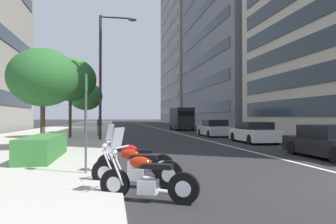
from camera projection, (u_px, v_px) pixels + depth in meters
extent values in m
cube|color=#B2ADA3|center=(68.00, 131.00, 34.84)|extent=(160.00, 10.03, 0.15)
cube|color=silver|center=(162.00, 129.00, 41.83)|extent=(110.00, 0.16, 0.01)
cylinder|color=black|center=(115.00, 184.00, 6.39)|extent=(0.39, 0.61, 0.62)
cylinder|color=silver|center=(115.00, 184.00, 6.39)|extent=(0.26, 0.34, 0.31)
cylinder|color=black|center=(184.00, 188.00, 5.98)|extent=(0.39, 0.61, 0.62)
cylinder|color=silver|center=(184.00, 188.00, 5.98)|extent=(0.26, 0.34, 0.31)
cube|color=silver|center=(148.00, 187.00, 6.18)|extent=(0.40, 0.46, 0.28)
cube|color=black|center=(157.00, 166.00, 6.14)|extent=(0.49, 0.67, 0.10)
ellipsoid|color=#991E0A|center=(140.00, 163.00, 6.24)|extent=(0.42, 0.52, 0.24)
cylinder|color=silver|center=(117.00, 170.00, 6.31)|extent=(0.18, 0.30, 0.64)
cylinder|color=silver|center=(120.00, 168.00, 6.44)|extent=(0.18, 0.30, 0.64)
cylinder|color=silver|center=(122.00, 147.00, 6.36)|extent=(0.55, 0.30, 0.04)
sphere|color=silver|center=(114.00, 153.00, 6.41)|extent=(0.14, 0.14, 0.14)
cube|color=#B2BCC6|center=(118.00, 138.00, 6.39)|extent=(0.45, 0.31, 0.44)
cylinder|color=silver|center=(164.00, 192.00, 6.24)|extent=(0.39, 0.65, 0.16)
cylinder|color=black|center=(105.00, 173.00, 7.55)|extent=(0.34, 0.66, 0.66)
cylinder|color=silver|center=(105.00, 173.00, 7.55)|extent=(0.24, 0.36, 0.33)
cylinder|color=black|center=(169.00, 175.00, 7.28)|extent=(0.34, 0.66, 0.66)
cylinder|color=silver|center=(169.00, 175.00, 7.28)|extent=(0.24, 0.36, 0.33)
cube|color=silver|center=(137.00, 174.00, 7.42)|extent=(0.38, 0.45, 0.28)
cube|color=black|center=(144.00, 157.00, 7.39)|extent=(0.43, 0.68, 0.10)
ellipsoid|color=#991E0A|center=(130.00, 154.00, 7.45)|extent=(0.38, 0.51, 0.24)
cylinder|color=silver|center=(107.00, 160.00, 7.47)|extent=(0.15, 0.31, 0.64)
cylinder|color=silver|center=(109.00, 160.00, 7.61)|extent=(0.15, 0.31, 0.64)
cylinder|color=silver|center=(112.00, 141.00, 7.54)|extent=(0.58, 0.24, 0.04)
sphere|color=silver|center=(104.00, 146.00, 7.57)|extent=(0.14, 0.14, 0.14)
cylinder|color=silver|center=(149.00, 178.00, 7.51)|extent=(0.32, 0.67, 0.16)
cylinder|color=black|center=(108.00, 165.00, 8.78)|extent=(0.31, 0.66, 0.65)
cylinder|color=silver|center=(108.00, 165.00, 8.78)|extent=(0.22, 0.35, 0.32)
cylinder|color=black|center=(163.00, 166.00, 8.59)|extent=(0.31, 0.66, 0.65)
cylinder|color=silver|center=(163.00, 166.00, 8.59)|extent=(0.22, 0.35, 0.32)
cube|color=silver|center=(135.00, 166.00, 8.69)|extent=(0.36, 0.44, 0.28)
cube|color=black|center=(141.00, 151.00, 8.67)|extent=(0.40, 0.68, 0.10)
ellipsoid|color=#AD1116|center=(129.00, 149.00, 8.71)|extent=(0.37, 0.51, 0.24)
cylinder|color=silver|center=(110.00, 155.00, 8.71)|extent=(0.14, 0.32, 0.64)
cylinder|color=silver|center=(112.00, 154.00, 8.84)|extent=(0.14, 0.32, 0.64)
cylinder|color=silver|center=(114.00, 138.00, 8.77)|extent=(0.58, 0.21, 0.04)
sphere|color=silver|center=(107.00, 142.00, 8.79)|extent=(0.14, 0.14, 0.14)
cube|color=#B2BCC6|center=(110.00, 132.00, 8.79)|extent=(0.46, 0.25, 0.44)
cylinder|color=silver|center=(146.00, 170.00, 8.79)|extent=(0.29, 0.68, 0.16)
cube|color=black|center=(331.00, 146.00, 12.61)|extent=(4.40, 1.95, 0.67)
cube|color=black|center=(330.00, 132.00, 12.70)|extent=(2.14, 1.75, 0.53)
cylinder|color=black|center=(292.00, 148.00, 13.90)|extent=(0.63, 0.23, 0.62)
cylinder|color=black|center=(326.00, 147.00, 14.16)|extent=(0.63, 0.23, 0.62)
cube|color=silver|center=(254.00, 135.00, 20.38)|extent=(4.37, 2.01, 0.74)
cube|color=black|center=(254.00, 126.00, 20.29)|extent=(2.25, 1.79, 0.47)
cylinder|color=black|center=(234.00, 137.00, 21.66)|extent=(0.63, 0.24, 0.62)
cylinder|color=black|center=(257.00, 136.00, 21.91)|extent=(0.63, 0.24, 0.62)
cylinder|color=black|center=(250.00, 140.00, 18.85)|extent=(0.63, 0.24, 0.62)
cylinder|color=black|center=(277.00, 139.00, 19.10)|extent=(0.63, 0.24, 0.62)
cube|color=#B7B7BC|center=(214.00, 130.00, 26.89)|extent=(4.15, 1.87, 0.75)
cube|color=black|center=(215.00, 123.00, 26.70)|extent=(2.14, 1.72, 0.55)
cylinder|color=black|center=(200.00, 132.00, 28.08)|extent=(0.62, 0.22, 0.62)
cylinder|color=black|center=(218.00, 132.00, 28.38)|extent=(0.62, 0.22, 0.62)
cylinder|color=black|center=(209.00, 134.00, 25.39)|extent=(0.62, 0.22, 0.62)
cylinder|color=black|center=(229.00, 133.00, 25.69)|extent=(0.62, 0.22, 0.62)
cube|color=black|center=(181.00, 118.00, 39.57)|extent=(6.00, 2.31, 2.59)
cube|color=black|center=(186.00, 114.00, 36.66)|extent=(0.10, 1.78, 0.56)
cylinder|color=black|center=(171.00, 127.00, 41.40)|extent=(0.73, 0.28, 0.72)
cylinder|color=black|center=(186.00, 127.00, 41.69)|extent=(0.73, 0.28, 0.72)
cylinder|color=black|center=(177.00, 128.00, 37.41)|extent=(0.73, 0.28, 0.72)
cylinder|color=black|center=(192.00, 128.00, 37.70)|extent=(0.73, 0.28, 0.72)
cylinder|color=#47494C|center=(86.00, 123.00, 8.51)|extent=(0.06, 0.06, 2.73)
cube|color=#1E8C33|center=(87.00, 83.00, 8.53)|extent=(0.32, 0.02, 0.40)
cylinder|color=#232326|center=(100.00, 77.00, 21.11)|extent=(0.18, 0.18, 8.48)
cylinder|color=#232326|center=(117.00, 18.00, 21.36)|extent=(0.10, 2.16, 0.10)
ellipsoid|color=slate|center=(132.00, 20.00, 21.56)|extent=(0.44, 0.60, 0.20)
cube|color=#B21E23|center=(100.00, 80.00, 20.76)|extent=(0.56, 0.03, 1.10)
cube|color=#B21E23|center=(100.00, 81.00, 21.45)|extent=(0.56, 0.03, 1.10)
cube|color=#337033|center=(43.00, 147.00, 11.54)|extent=(4.23, 1.10, 0.83)
cylinder|color=#473323|center=(43.00, 126.00, 14.83)|extent=(0.22, 0.22, 2.20)
ellipsoid|color=#265B28|center=(43.00, 78.00, 14.86)|extent=(3.27, 3.27, 2.78)
cylinder|color=#473323|center=(70.00, 118.00, 23.12)|extent=(0.22, 0.22, 2.91)
ellipsoid|color=#2D6B2D|center=(70.00, 79.00, 23.16)|extent=(3.83, 3.83, 3.25)
cylinder|color=#473323|center=(86.00, 120.00, 30.55)|extent=(0.22, 0.22, 2.36)
ellipsoid|color=#2D6B2D|center=(86.00, 96.00, 30.59)|extent=(3.26, 3.26, 2.77)
cube|color=#3F724C|center=(99.00, 131.00, 25.01)|extent=(0.37, 0.31, 0.79)
cube|color=#2D2D33|center=(99.00, 123.00, 25.02)|extent=(0.45, 0.35, 0.54)
sphere|color=#8C6647|center=(99.00, 118.00, 25.03)|extent=(0.21, 0.21, 0.21)
cube|color=#2D3842|center=(323.00, 106.00, 22.56)|extent=(25.45, 0.08, 1.50)
cube|color=#2D3842|center=(322.00, 73.00, 22.60)|extent=(25.45, 0.08, 1.50)
cube|color=#2D3842|center=(322.00, 40.00, 22.64)|extent=(25.45, 0.08, 1.50)
cube|color=#2D3842|center=(322.00, 7.00, 22.67)|extent=(25.45, 0.08, 1.50)
cube|color=slate|center=(241.00, 16.00, 54.55)|extent=(29.05, 14.39, 38.95)
cube|color=#232D3D|center=(201.00, 109.00, 53.00)|extent=(26.15, 0.08, 1.50)
cube|color=#232D3D|center=(201.00, 84.00, 53.06)|extent=(26.15, 0.08, 1.50)
cube|color=#232D3D|center=(201.00, 60.00, 53.13)|extent=(26.15, 0.08, 1.50)
cube|color=#232D3D|center=(201.00, 35.00, 53.19)|extent=(26.15, 0.08, 1.50)
cube|color=#232D3D|center=(201.00, 11.00, 53.26)|extent=(26.15, 0.08, 1.50)
cube|color=gray|center=(202.00, 50.00, 85.43)|extent=(27.76, 18.90, 40.08)
cube|color=#232D3D|center=(169.00, 111.00, 83.46)|extent=(24.98, 0.08, 1.50)
cube|color=#232D3D|center=(169.00, 97.00, 83.52)|extent=(24.98, 0.08, 1.50)
cube|color=#232D3D|center=(169.00, 83.00, 83.58)|extent=(24.98, 0.08, 1.50)
cube|color=#232D3D|center=(168.00, 69.00, 83.64)|extent=(24.98, 0.08, 1.50)
cube|color=#232D3D|center=(168.00, 55.00, 83.70)|extent=(24.98, 0.08, 1.50)
cube|color=#232D3D|center=(168.00, 40.00, 83.76)|extent=(24.98, 0.08, 1.50)
cube|color=#232D3D|center=(168.00, 26.00, 83.82)|extent=(24.98, 0.08, 1.50)
cube|color=#232D3D|center=(168.00, 12.00, 83.88)|extent=(24.98, 0.08, 1.50)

